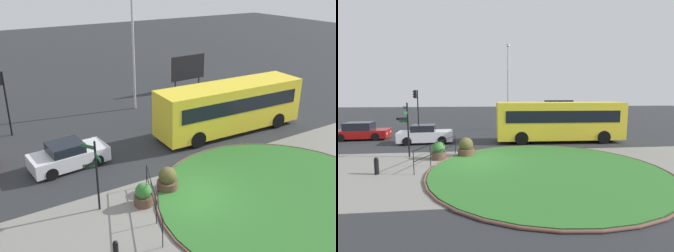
{
  "view_description": "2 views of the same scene",
  "coord_description": "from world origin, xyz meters",
  "views": [
    {
      "loc": [
        -8.5,
        -12.09,
        9.57
      ],
      "look_at": [
        0.98,
        3.58,
        2.08
      ],
      "focal_mm": 40.74,
      "sensor_mm": 36.0,
      "label": 1
    },
    {
      "loc": [
        0.21,
        -14.22,
        3.78
      ],
      "look_at": [
        2.24,
        4.12,
        1.44
      ],
      "focal_mm": 27.66,
      "sensor_mm": 36.0,
      "label": 2
    }
  ],
  "objects": [
    {
      "name": "billboard_left",
      "position": [
        9.34,
        14.18,
        1.91
      ],
      "size": [
        3.42,
        0.26,
        3.01
      ],
      "rotation": [
        0.0,
        0.0,
        0.03
      ],
      "color": "black",
      "rests_on": "ground"
    },
    {
      "name": "signpost_directional",
      "position": [
        -3.91,
        1.3,
        1.94
      ],
      "size": [
        0.62,
        1.31,
        3.25
      ],
      "color": "black",
      "rests_on": "ground"
    },
    {
      "name": "car_trailing",
      "position": [
        -3.75,
        5.75,
        0.65
      ],
      "size": [
        4.11,
        2.0,
        1.41
      ],
      "rotation": [
        0.0,
        0.0,
        0.07
      ],
      "color": "silver",
      "rests_on": "ground"
    },
    {
      "name": "sidewalk_paving",
      "position": [
        0.0,
        -1.76,
        0.01
      ],
      "size": [
        32.0,
        8.48,
        0.02
      ],
      "primitive_type": "cube",
      "color": "gray",
      "rests_on": "ground"
    },
    {
      "name": "grass_island",
      "position": [
        3.54,
        -2.21,
        0.05
      ],
      "size": [
        11.29,
        11.29,
        0.1
      ],
      "primitive_type": "cylinder",
      "color": "#2D6B28",
      "rests_on": "ground"
    },
    {
      "name": "car_near_lane",
      "position": [
        -9.3,
        7.94,
        0.66
      ],
      "size": [
        4.25,
        2.08,
        1.43
      ],
      "rotation": [
        0.0,
        0.0,
        0.06
      ],
      "color": "maroon",
      "rests_on": "ground"
    },
    {
      "name": "ground",
      "position": [
        0.0,
        0.0,
        0.0
      ],
      "size": [
        120.0,
        120.0,
        0.0
      ],
      "primitive_type": "plane",
      "color": "#282B2D"
    },
    {
      "name": "railing_grass_edge",
      "position": [
        -1.98,
        -0.15,
        0.75
      ],
      "size": [
        1.58,
        4.17,
        1.16
      ],
      "rotation": [
        0.0,
        0.0,
        4.35
      ],
      "color": "black",
      "rests_on": "ground"
    },
    {
      "name": "traffic_light_near",
      "position": [
        -5.67,
        11.67,
        2.98
      ],
      "size": [
        0.49,
        0.31,
        4.08
      ],
      "rotation": [
        0.0,
        0.0,
        3.34
      ],
      "color": "black",
      "rests_on": "ground"
    },
    {
      "name": "grass_kerb_ring",
      "position": [
        3.54,
        -2.21,
        0.06
      ],
      "size": [
        11.6,
        11.6,
        0.11
      ],
      "primitive_type": "torus",
      "color": "brown",
      "rests_on": "ground"
    },
    {
      "name": "planter_kerbside",
      "position": [
        -2.04,
        0.65,
        0.47
      ],
      "size": [
        0.86,
        0.86,
        1.05
      ],
      "color": "brown",
      "rests_on": "ground"
    },
    {
      "name": "bollard_foreground",
      "position": [
        -4.5,
        -1.93,
        0.43
      ],
      "size": [
        0.2,
        0.2,
        0.84
      ],
      "color": "black",
      "rests_on": "ground"
    },
    {
      "name": "lamppost_tall",
      "position": [
        3.36,
        12.24,
        4.62
      ],
      "size": [
        0.32,
        0.32,
        8.65
      ],
      "color": "#B7B7BC",
      "rests_on": "ground"
    },
    {
      "name": "planter_near_signpost",
      "position": [
        -0.5,
        1.17,
        0.52
      ],
      "size": [
        0.99,
        0.99,
        1.16
      ],
      "color": "brown",
      "rests_on": "ground"
    },
    {
      "name": "bus_yellow",
      "position": [
        6.54,
        5.26,
        1.66
      ],
      "size": [
        9.8,
        2.78,
        3.08
      ],
      "rotation": [
        0.0,
        0.0,
        -0.03
      ],
      "color": "yellow",
      "rests_on": "ground"
    }
  ]
}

